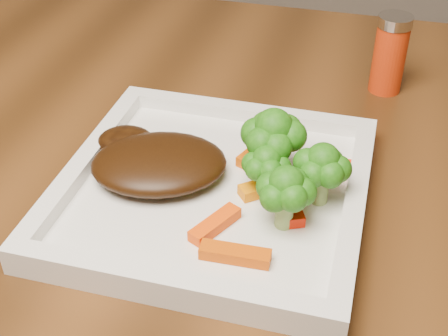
# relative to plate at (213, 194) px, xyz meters

# --- Properties ---
(plate) EXTENTS (0.27, 0.27, 0.01)m
(plate) POSITION_rel_plate_xyz_m (0.00, 0.00, 0.00)
(plate) COLOR white
(plate) RESTS_ON dining_table
(steak) EXTENTS (0.15, 0.13, 0.03)m
(steak) POSITION_rel_plate_xyz_m (-0.05, 0.00, 0.02)
(steak) COLOR black
(steak) RESTS_ON plate
(broccoli_0) EXTENTS (0.07, 0.07, 0.07)m
(broccoli_0) POSITION_rel_plate_xyz_m (0.05, 0.03, 0.04)
(broccoli_0) COLOR #1A6310
(broccoli_0) RESTS_ON plate
(broccoli_1) EXTENTS (0.07, 0.07, 0.06)m
(broccoli_1) POSITION_rel_plate_xyz_m (0.09, 0.01, 0.04)
(broccoli_1) COLOR #155F0F
(broccoli_1) RESTS_ON plate
(broccoli_2) EXTENTS (0.07, 0.07, 0.06)m
(broccoli_2) POSITION_rel_plate_xyz_m (0.07, -0.03, 0.04)
(broccoli_2) COLOR #186711
(broccoli_2) RESTS_ON plate
(broccoli_3) EXTENTS (0.06, 0.06, 0.06)m
(broccoli_3) POSITION_rel_plate_xyz_m (0.05, 0.00, 0.04)
(broccoli_3) COLOR #266F12
(broccoli_3) RESTS_ON plate
(carrot_0) EXTENTS (0.06, 0.02, 0.01)m
(carrot_0) POSITION_rel_plate_xyz_m (0.04, -0.08, 0.01)
(carrot_0) COLOR #CA4903
(carrot_0) RESTS_ON plate
(carrot_2) EXTENTS (0.04, 0.05, 0.01)m
(carrot_2) POSITION_rel_plate_xyz_m (0.02, -0.05, 0.01)
(carrot_2) COLOR #F64704
(carrot_2) RESTS_ON plate
(carrot_3) EXTENTS (0.05, 0.02, 0.01)m
(carrot_3) POSITION_rel_plate_xyz_m (0.10, 0.05, 0.01)
(carrot_3) COLOR #FF2B04
(carrot_3) RESTS_ON plate
(carrot_4) EXTENTS (0.03, 0.06, 0.01)m
(carrot_4) POSITION_rel_plate_xyz_m (0.03, 0.06, 0.01)
(carrot_4) COLOR #DC5303
(carrot_4) RESTS_ON plate
(carrot_5) EXTENTS (0.04, 0.06, 0.01)m
(carrot_5) POSITION_rel_plate_xyz_m (0.07, -0.01, 0.01)
(carrot_5) COLOR red
(carrot_5) RESTS_ON plate
(carrot_6) EXTENTS (0.06, 0.05, 0.01)m
(carrot_6) POSITION_rel_plate_xyz_m (0.05, 0.01, 0.01)
(carrot_6) COLOR orange
(carrot_6) RESTS_ON plate
(spice_shaker) EXTENTS (0.04, 0.04, 0.09)m
(spice_shaker) POSITION_rel_plate_xyz_m (0.14, 0.25, 0.04)
(spice_shaker) COLOR red
(spice_shaker) RESTS_ON dining_table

